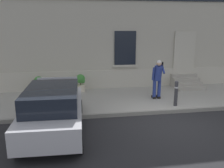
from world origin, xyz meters
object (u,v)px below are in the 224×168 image
Objects in this scene: planter_terracotta at (39,85)px; hatchback_car_silver at (53,109)px; bollard_far_left at (67,97)px; person_on_phone at (158,77)px; planter_cream at (81,82)px; bollard_near_person at (176,92)px.

hatchback_car_silver is at bearing -76.85° from planter_terracotta.
bollard_far_left is 0.60× the size of person_on_phone.
planter_cream is at bearing 153.59° from person_on_phone.
hatchback_car_silver is 2.37× the size of person_on_phone.
bollard_near_person and bollard_far_left have the same top height.
bollard_near_person is 4.32m from bollard_far_left.
planter_cream is at bearing 143.05° from bollard_near_person.
bollard_far_left is (-4.32, 0.00, 0.00)m from bollard_near_person.
planter_cream is at bearing 76.48° from hatchback_car_silver.
hatchback_car_silver is 4.14m from planter_terracotta.
bollard_near_person is at bearing -24.85° from planter_terracotta.
bollard_far_left is at bearing 74.81° from hatchback_car_silver.
planter_terracotta is at bearing -175.14° from planter_cream.
bollard_far_left is 2.85m from planter_cream.
bollard_near_person is 1.22× the size of planter_cream.
hatchback_car_silver reaches higher than bollard_far_left.
person_on_phone is 2.03× the size of planter_cream.
planter_terracotta is (-0.94, 4.03, -0.18)m from hatchback_car_silver.
person_on_phone is 5.49m from planter_terracotta.
planter_cream is (1.95, 0.17, 0.00)m from planter_terracotta.
person_on_phone is at bearing -28.43° from planter_cream.
bollard_near_person is 6.23m from planter_terracotta.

